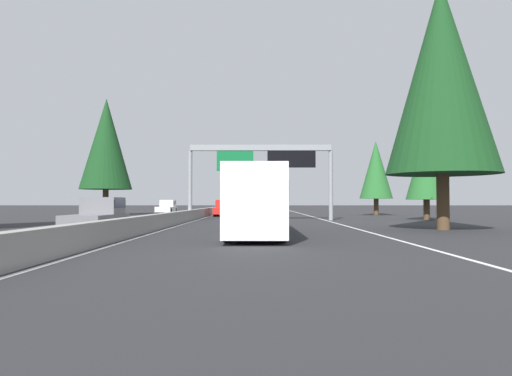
# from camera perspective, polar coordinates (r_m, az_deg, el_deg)

# --- Properties ---
(ground_plane) EXTENTS (320.00, 320.00, 0.00)m
(ground_plane) POSITION_cam_1_polar(r_m,az_deg,el_deg) (61.66, -5.02, -3.16)
(ground_plane) COLOR #262628
(median_barrier) EXTENTS (180.00, 0.56, 0.90)m
(median_barrier) POSITION_cam_1_polar(r_m,az_deg,el_deg) (81.60, -3.94, -2.48)
(median_barrier) COLOR gray
(median_barrier) RESTS_ON ground
(shoulder_stripe_right) EXTENTS (160.00, 0.16, 0.01)m
(shoulder_stripe_right) POSITION_cam_1_polar(r_m,az_deg,el_deg) (71.64, 4.95, -2.94)
(shoulder_stripe_right) COLOR silver
(shoulder_stripe_right) RESTS_ON ground
(shoulder_stripe_median) EXTENTS (160.00, 0.16, 0.01)m
(shoulder_stripe_median) POSITION_cam_1_polar(r_m,az_deg,el_deg) (71.60, -4.09, -2.94)
(shoulder_stripe_median) COLOR silver
(shoulder_stripe_median) RESTS_ON ground
(sign_gantry_overhead) EXTENTS (0.50, 12.68, 6.61)m
(sign_gantry_overhead) POSITION_cam_1_polar(r_m,az_deg,el_deg) (41.83, 0.77, 3.33)
(sign_gantry_overhead) COLOR gray
(sign_gantry_overhead) RESTS_ON ground
(bus_far_left) EXTENTS (11.50, 2.55, 3.10)m
(bus_far_left) POSITION_cam_1_polar(r_m,az_deg,el_deg) (23.07, -0.08, -1.41)
(bus_far_left) COLOR white
(bus_far_left) RESTS_ON ground
(sedan_mid_left) EXTENTS (4.40, 1.80, 1.47)m
(sedan_mid_left) POSITION_cam_1_polar(r_m,az_deg,el_deg) (45.46, -0.34, -2.84)
(sedan_mid_left) COLOR #1E4793
(sedan_mid_left) RESTS_ON ground
(pickup_distant_a) EXTENTS (5.60, 2.00, 1.86)m
(pickup_distant_a) POSITION_cam_1_polar(r_m,az_deg,el_deg) (54.43, -3.85, -2.39)
(pickup_distant_a) COLOR red
(pickup_distant_a) RESTS_ON ground
(sedan_mid_right) EXTENTS (4.40, 1.80, 1.47)m
(sedan_mid_right) POSITION_cam_1_polar(r_m,az_deg,el_deg) (100.07, 0.09, -2.19)
(sedan_mid_right) COLOR #1E4793
(sedan_mid_right) RESTS_ON ground
(minivan_near_center) EXTENTS (5.00, 1.95, 1.69)m
(minivan_near_center) POSITION_cam_1_polar(r_m,az_deg,el_deg) (83.13, -2.54, -2.12)
(minivan_near_center) COLOR white
(minivan_near_center) RESTS_ON ground
(oncoming_near) EXTENTS (5.60, 2.00, 1.86)m
(oncoming_near) POSITION_cam_1_polar(r_m,az_deg,el_deg) (65.71, -10.57, -2.24)
(oncoming_near) COLOR white
(oncoming_near) RESTS_ON ground
(oncoming_far) EXTENTS (5.60, 2.00, 1.86)m
(oncoming_far) POSITION_cam_1_polar(r_m,az_deg,el_deg) (26.99, -18.19, -3.06)
(oncoming_far) COLOR slate
(oncoming_far) RESTS_ON ground
(conifer_right_foreground) EXTENTS (6.41, 6.41, 14.56)m
(conifer_right_foreground) POSITION_cam_1_polar(r_m,az_deg,el_deg) (30.29, 21.27, 12.29)
(conifer_right_foreground) COLOR #4C3823
(conifer_right_foreground) RESTS_ON ground
(conifer_right_near) EXTENTS (3.65, 3.65, 8.30)m
(conifer_right_near) POSITION_cam_1_polar(r_m,az_deg,el_deg) (45.84, 19.65, 2.72)
(conifer_right_near) COLOR #4C3823
(conifer_right_near) RESTS_ON ground
(conifer_right_mid) EXTENTS (4.01, 4.01, 9.11)m
(conifer_right_mid) POSITION_cam_1_polar(r_m,az_deg,el_deg) (60.28, 14.12, 2.12)
(conifer_right_mid) COLOR #4C3823
(conifer_right_mid) RESTS_ON ground
(conifer_left_near) EXTENTS (6.31, 6.31, 14.35)m
(conifer_left_near) POSITION_cam_1_polar(r_m,az_deg,el_deg) (61.71, -17.45, 5.03)
(conifer_left_near) COLOR #4C3823
(conifer_left_near) RESTS_ON ground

